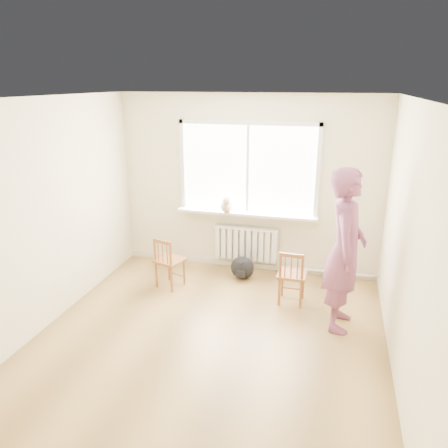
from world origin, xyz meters
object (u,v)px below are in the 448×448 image
Objects in this scene: cat at (227,205)px; person at (345,250)px; backpack at (242,268)px; chair_right at (292,277)px; chair_left at (168,263)px.

person is at bearing -47.79° from cat.
person reaches higher than backpack.
chair_right is 1.01m from backpack.
cat is at bearing -111.59° from chair_left.
cat reaches higher than chair_left.
cat is at bearing 140.65° from backpack.
chair_left is 1.77m from chair_right.
chair_right is 1.54m from cat.
backpack is at bearing -51.74° from cat.
cat is (-1.10, 0.83, 0.69)m from chair_right.
person reaches higher than chair_right.
cat is 0.97m from backpack.
chair_left is 0.39× the size of person.
cat reaches higher than backpack.
chair_left is 1.14m from backpack.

